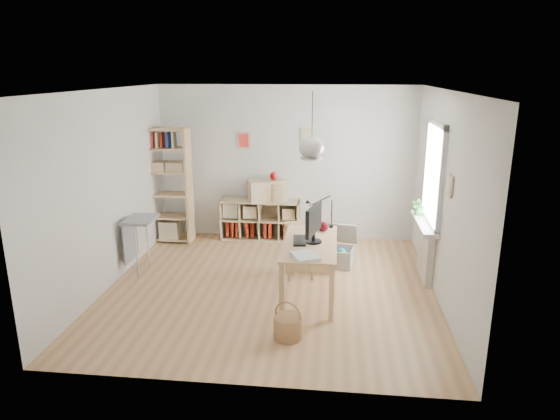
# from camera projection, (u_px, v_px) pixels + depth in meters

# --- Properties ---
(ground) EXTENTS (4.50, 4.50, 0.00)m
(ground) POSITION_uv_depth(u_px,v_px,m) (271.00, 288.00, 6.99)
(ground) COLOR tan
(ground) RESTS_ON ground
(room_shell) EXTENTS (4.50, 4.50, 4.50)m
(room_shell) POSITION_uv_depth(u_px,v_px,m) (312.00, 148.00, 6.24)
(room_shell) COLOR white
(room_shell) RESTS_ON ground
(window_unit) EXTENTS (0.07, 1.16, 1.46)m
(window_unit) POSITION_uv_depth(u_px,v_px,m) (435.00, 174.00, 6.90)
(window_unit) COLOR white
(window_unit) RESTS_ON ground
(radiator) EXTENTS (0.10, 0.80, 0.80)m
(radiator) POSITION_uv_depth(u_px,v_px,m) (426.00, 252.00, 7.22)
(radiator) COLOR silver
(radiator) RESTS_ON ground
(windowsill) EXTENTS (0.22, 1.20, 0.06)m
(windowsill) POSITION_uv_depth(u_px,v_px,m) (424.00, 223.00, 7.11)
(windowsill) COLOR silver
(windowsill) RESTS_ON radiator
(desk) EXTENTS (0.70, 1.50, 0.75)m
(desk) POSITION_uv_depth(u_px,v_px,m) (310.00, 249.00, 6.61)
(desk) COLOR tan
(desk) RESTS_ON ground
(cube_shelf) EXTENTS (1.40, 0.38, 0.72)m
(cube_shelf) POSITION_uv_depth(u_px,v_px,m) (259.00, 222.00, 8.95)
(cube_shelf) COLOR #CDAE87
(cube_shelf) RESTS_ON ground
(tall_bookshelf) EXTENTS (0.80, 0.38, 2.00)m
(tall_bookshelf) POSITION_uv_depth(u_px,v_px,m) (167.00, 181.00, 8.63)
(tall_bookshelf) COLOR tan
(tall_bookshelf) RESTS_ON ground
(side_table) EXTENTS (0.40, 0.55, 0.85)m
(side_table) POSITION_uv_depth(u_px,v_px,m) (137.00, 230.00, 7.36)
(side_table) COLOR gray
(side_table) RESTS_ON ground
(chair) EXTENTS (0.46, 0.46, 0.80)m
(chair) POSITION_uv_depth(u_px,v_px,m) (299.00, 246.00, 7.30)
(chair) COLOR gray
(chair) RESTS_ON ground
(wicker_basket) EXTENTS (0.33, 0.33, 0.45)m
(wicker_basket) POSITION_uv_depth(u_px,v_px,m) (288.00, 326.00, 5.64)
(wicker_basket) COLOR #976C44
(wicker_basket) RESTS_ON ground
(storage_chest) EXTENTS (0.68, 0.74, 0.60)m
(storage_chest) POSITION_uv_depth(u_px,v_px,m) (336.00, 252.00, 7.79)
(storage_chest) COLOR beige
(storage_chest) RESTS_ON ground
(monitor) EXTENTS (0.23, 0.56, 0.50)m
(monitor) POSITION_uv_depth(u_px,v_px,m) (314.00, 222.00, 6.50)
(monitor) COLOR black
(monitor) RESTS_ON desk
(keyboard) EXTENTS (0.20, 0.44, 0.02)m
(keyboard) POSITION_uv_depth(u_px,v_px,m) (299.00, 240.00, 6.61)
(keyboard) COLOR black
(keyboard) RESTS_ON desk
(task_lamp) EXTENTS (0.40, 0.15, 0.43)m
(task_lamp) POSITION_uv_depth(u_px,v_px,m) (318.00, 208.00, 7.08)
(task_lamp) COLOR black
(task_lamp) RESTS_ON desk
(yarn_ball) EXTENTS (0.14, 0.14, 0.14)m
(yarn_ball) POSITION_uv_depth(u_px,v_px,m) (323.00, 227.00, 6.99)
(yarn_ball) COLOR #530B0F
(yarn_ball) RESTS_ON desk
(paper_tray) EXTENTS (0.39, 0.43, 0.03)m
(paper_tray) POSITION_uv_depth(u_px,v_px,m) (305.00, 256.00, 6.04)
(paper_tray) COLOR silver
(paper_tray) RESTS_ON desk
(drawer_chest) EXTENTS (0.71, 0.52, 0.37)m
(drawer_chest) POSITION_uv_depth(u_px,v_px,m) (267.00, 190.00, 8.72)
(drawer_chest) COLOR #CDAE87
(drawer_chest) RESTS_ON cube_shelf
(red_vase) EXTENTS (0.13, 0.13, 0.15)m
(red_vase) POSITION_uv_depth(u_px,v_px,m) (273.00, 176.00, 8.64)
(red_vase) COLOR maroon
(red_vase) RESTS_ON drawer_chest
(potted_plant) EXTENTS (0.26, 0.23, 0.29)m
(potted_plant) POSITION_uv_depth(u_px,v_px,m) (420.00, 205.00, 7.39)
(potted_plant) COLOR #316D29
(potted_plant) RESTS_ON windowsill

